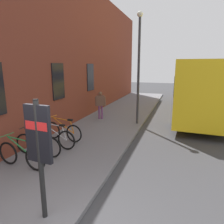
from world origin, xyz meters
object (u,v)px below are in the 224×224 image
object	(u,v)px
bicycle_beside_lamp	(54,138)
transit_info_sign	(39,142)
street_lamp	(139,60)
pedestrian_near_bus	(100,102)
bicycle_far_end	(63,131)
city_bus	(202,85)
bicycle_mid_rack	(38,145)
bicycle_end_of_row	(21,155)

from	to	relation	value
bicycle_beside_lamp	transit_info_sign	world-z (taller)	transit_info_sign
transit_info_sign	street_lamp	distance (m)	7.58
pedestrian_near_bus	street_lamp	xyz separation A→B (m)	(-0.29, -2.18, 2.28)
bicycle_beside_lamp	transit_info_sign	size ratio (longest dim) A/B	0.74
bicycle_far_end	city_bus	xyz separation A→B (m)	(7.16, -5.62, 1.41)
bicycle_mid_rack	city_bus	bearing A→B (deg)	-33.01
bicycle_beside_lamp	transit_info_sign	xyz separation A→B (m)	(-3.15, -1.85, 1.21)
pedestrian_near_bus	street_lamp	distance (m)	3.17
bicycle_end_of_row	pedestrian_near_bus	distance (m)	6.17
bicycle_end_of_row	bicycle_far_end	bearing A→B (deg)	1.08
transit_info_sign	pedestrian_near_bus	xyz separation A→B (m)	(7.68, 1.81, -0.65)
bicycle_end_of_row	city_bus	distance (m)	11.15
transit_info_sign	city_bus	world-z (taller)	city_bus
bicycle_end_of_row	street_lamp	size ratio (longest dim) A/B	0.32
bicycle_end_of_row	bicycle_mid_rack	bearing A→B (deg)	4.72
bicycle_end_of_row	transit_info_sign	size ratio (longest dim) A/B	0.74
bicycle_beside_lamp	bicycle_mid_rack	bearing A→B (deg)	170.34
transit_info_sign	pedestrian_near_bus	bearing A→B (deg)	13.28
pedestrian_near_bus	bicycle_beside_lamp	bearing A→B (deg)	179.50
city_bus	street_lamp	distance (m)	5.16
bicycle_mid_rack	transit_info_sign	xyz separation A→B (m)	(-2.39, -1.98, 1.21)
bicycle_mid_rack	pedestrian_near_bus	bearing A→B (deg)	-1.83
bicycle_far_end	bicycle_beside_lamp	bearing A→B (deg)	-172.47
city_bus	pedestrian_near_bus	bearing A→B (deg)	121.91
bicycle_beside_lamp	street_lamp	bearing A→B (deg)	-27.63
bicycle_mid_rack	street_lamp	bearing A→B (deg)	-25.17
bicycle_end_of_row	city_bus	size ratio (longest dim) A/B	0.17
bicycle_end_of_row	transit_info_sign	xyz separation A→B (m)	(-1.54, -1.91, 1.21)
transit_info_sign	street_lamp	bearing A→B (deg)	-2.85
bicycle_mid_rack	bicycle_far_end	xyz separation A→B (m)	(1.54, -0.03, 0.00)
city_bus	bicycle_mid_rack	bearing A→B (deg)	146.99
bicycle_end_of_row	bicycle_mid_rack	world-z (taller)	same
city_bus	bicycle_far_end	bearing A→B (deg)	141.85
bicycle_beside_lamp	transit_info_sign	distance (m)	3.85
bicycle_end_of_row	bicycle_far_end	world-z (taller)	same
bicycle_far_end	bicycle_end_of_row	bearing A→B (deg)	-178.92
bicycle_far_end	city_bus	world-z (taller)	city_bus
city_bus	pedestrian_near_bus	xyz separation A→B (m)	(-3.41, 5.48, -0.85)
transit_info_sign	bicycle_beside_lamp	bearing A→B (deg)	30.44
bicycle_mid_rack	bicycle_beside_lamp	distance (m)	0.77
bicycle_beside_lamp	pedestrian_near_bus	size ratio (longest dim) A/B	1.14
bicycle_mid_rack	bicycle_far_end	world-z (taller)	same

